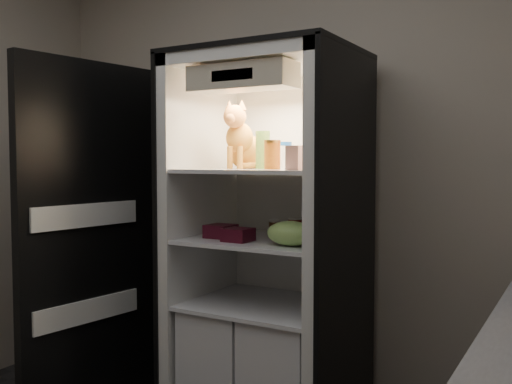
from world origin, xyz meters
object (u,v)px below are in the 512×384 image
(tabby_cat, at_px, (243,143))
(cream_carton, at_px, (295,158))
(soda_can_b, at_px, (307,230))
(condiment_jar, at_px, (275,228))
(soda_can_a, at_px, (309,227))
(pepper_jar, at_px, (327,147))
(berry_box_right, at_px, (238,235))
(mayo_tub, at_px, (282,155))
(soda_can_c, at_px, (295,231))
(refrigerator, at_px, (270,265))
(salsa_jar, at_px, (272,155))
(grape_bag, at_px, (291,233))
(parmesan_shaker, at_px, (263,150))
(berry_box_left, at_px, (221,231))

(tabby_cat, height_order, cream_carton, tabby_cat)
(soda_can_b, distance_m, condiment_jar, 0.24)
(cream_carton, distance_m, soda_can_a, 0.48)
(tabby_cat, xyz_separation_m, pepper_jar, (0.45, 0.06, -0.02))
(berry_box_right, bearing_deg, mayo_tub, 78.15)
(soda_can_a, bearing_deg, soda_can_c, -83.69)
(cream_carton, bearing_deg, refrigerator, 135.54)
(pepper_jar, height_order, soda_can_a, pepper_jar)
(tabby_cat, relative_size, berry_box_right, 2.77)
(salsa_jar, height_order, soda_can_c, salsa_jar)
(refrigerator, distance_m, pepper_jar, 0.67)
(cream_carton, relative_size, soda_can_a, 0.95)
(mayo_tub, xyz_separation_m, soda_can_c, (0.21, -0.27, -0.36))
(refrigerator, relative_size, soda_can_b, 16.01)
(cream_carton, height_order, soda_can_c, cream_carton)
(salsa_jar, relative_size, berry_box_right, 1.11)
(grape_bag, bearing_deg, salsa_jar, 146.12)
(soda_can_a, bearing_deg, pepper_jar, 8.82)
(parmesan_shaker, distance_m, soda_can_c, 0.47)
(tabby_cat, relative_size, pepper_jar, 1.64)
(salsa_jar, distance_m, pepper_jar, 0.28)
(mayo_tub, bearing_deg, salsa_jar, -74.10)
(pepper_jar, distance_m, soda_can_c, 0.46)
(salsa_jar, distance_m, condiment_jar, 0.41)
(pepper_jar, bearing_deg, salsa_jar, -138.75)
(soda_can_a, xyz_separation_m, condiment_jar, (-0.18, -0.03, -0.01))
(parmesan_shaker, height_order, pepper_jar, pepper_jar)
(parmesan_shaker, xyz_separation_m, pepper_jar, (0.31, 0.10, 0.01))
(cream_carton, xyz_separation_m, berry_box_left, (-0.47, 0.11, -0.37))
(cream_carton, bearing_deg, soda_can_a, 103.40)
(tabby_cat, height_order, salsa_jar, tabby_cat)
(mayo_tub, bearing_deg, condiment_jar, -87.97)
(grape_bag, bearing_deg, refrigerator, 136.05)
(pepper_jar, bearing_deg, soda_can_c, -106.38)
(cream_carton, relative_size, grape_bag, 0.48)
(tabby_cat, bearing_deg, refrigerator, -6.88)
(salsa_jar, relative_size, soda_can_b, 1.20)
(berry_box_left, bearing_deg, soda_can_a, 27.18)
(refrigerator, height_order, grape_bag, refrigerator)
(grape_bag, height_order, berry_box_right, grape_bag)
(salsa_jar, distance_m, berry_box_left, 0.48)
(soda_can_a, bearing_deg, berry_box_right, -133.21)
(cream_carton, xyz_separation_m, berry_box_right, (-0.33, 0.05, -0.37))
(mayo_tub, distance_m, soda_can_a, 0.41)
(soda_can_c, height_order, condiment_jar, soda_can_c)
(cream_carton, bearing_deg, berry_box_left, 166.71)
(parmesan_shaker, relative_size, soda_can_a, 1.66)
(pepper_jar, relative_size, berry_box_right, 1.69)
(soda_can_b, height_order, condiment_jar, soda_can_b)
(refrigerator, xyz_separation_m, grape_bag, (0.23, -0.22, 0.21))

